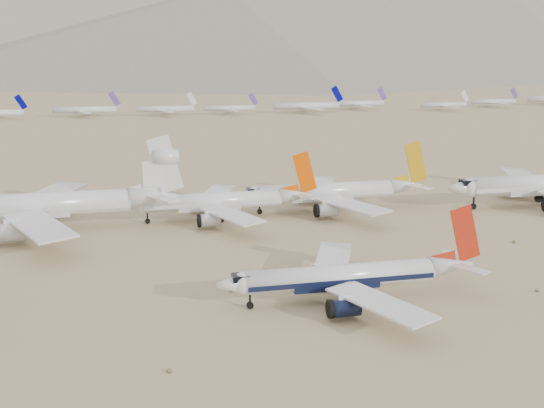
{
  "coord_description": "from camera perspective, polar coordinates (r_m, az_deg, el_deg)",
  "views": [
    {
      "loc": [
        -49.77,
        -102.37,
        44.32
      ],
      "look_at": [
        -13.9,
        52.24,
        7.0
      ],
      "focal_mm": 45.0,
      "sensor_mm": 36.0,
      "label": 1
    }
  ],
  "objects": [
    {
      "name": "row2_orange_tail",
      "position": [
        176.06,
        -4.3,
        0.22
      ],
      "size": [
        47.88,
        46.84,
        17.08
      ],
      "color": "silver",
      "rests_on": "ground"
    },
    {
      "name": "ground",
      "position": [
        122.15,
        12.11,
        -8.35
      ],
      "size": [
        7000.0,
        7000.0,
        0.0
      ],
      "primitive_type": "plane",
      "color": "#88734F",
      "rests_on": "ground"
    },
    {
      "name": "main_airliner",
      "position": [
        121.53,
        6.67,
        -6.0
      ],
      "size": [
        46.17,
        45.09,
        16.29
      ],
      "color": "silver",
      "rests_on": "ground"
    },
    {
      "name": "foothills",
      "position": [
        1333.61,
        12.94,
        13.89
      ],
      "size": [
        4637.5,
        1395.0,
        155.0
      ],
      "color": "slate",
      "rests_on": "ground"
    },
    {
      "name": "row2_white_trijet",
      "position": [
        173.83,
        -18.45,
        -0.0
      ],
      "size": [
        64.09,
        62.63,
        22.71
      ],
      "color": "silver",
      "rests_on": "ground"
    },
    {
      "name": "distant_storage_row",
      "position": [
        452.54,
        -1.78,
        8.17
      ],
      "size": [
        619.46,
        61.82,
        15.79
      ],
      "color": "silver",
      "rests_on": "ground"
    },
    {
      "name": "desert_scrub",
      "position": [
        91.55,
        0.85,
        -15.52
      ],
      "size": [
        206.06,
        121.67,
        0.63
      ],
      "color": "brown",
      "rests_on": "ground"
    },
    {
      "name": "row2_gold_tail",
      "position": [
        186.26,
        5.08,
        1.03
      ],
      "size": [
        51.57,
        50.44,
        18.36
      ],
      "color": "silver",
      "rests_on": "ground"
    }
  ]
}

